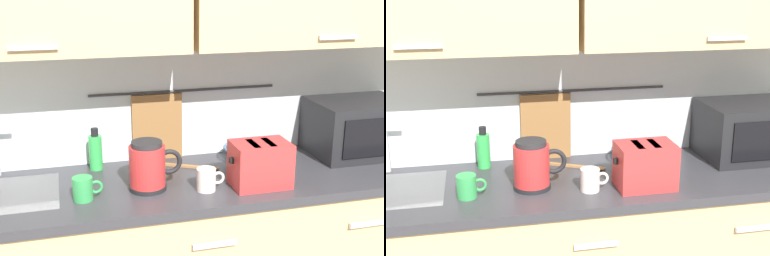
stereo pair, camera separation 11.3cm
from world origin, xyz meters
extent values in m
cube|color=#B7B7BC|center=(0.00, -0.01, 0.74)|extent=(0.18, 0.02, 0.02)
cube|color=#B7B7BC|center=(0.69, -0.01, 0.74)|extent=(0.18, 0.02, 0.02)
cube|color=#333338|center=(0.00, 0.30, 0.88)|extent=(2.53, 0.63, 0.04)
cube|color=silver|center=(0.00, 0.63, 1.25)|extent=(3.70, 0.06, 2.50)
cube|color=silver|center=(0.00, 0.59, 1.18)|extent=(2.50, 0.01, 0.55)
cube|color=#B7B7BC|center=(-0.63, 0.26, 1.50)|extent=(0.18, 0.01, 0.02)
cube|color=#B7B7BC|center=(0.63, 0.26, 1.50)|extent=(0.18, 0.01, 0.02)
cylinder|color=#333338|center=(0.03, 0.58, 1.23)|extent=(0.90, 0.01, 0.01)
cube|color=olive|center=(-0.11, 0.58, 1.05)|extent=(0.24, 0.02, 0.34)
cylinder|color=#B2B5BA|center=(-0.84, 0.55, 1.01)|extent=(0.03, 0.03, 0.22)
cube|color=#B2B5BA|center=(-0.80, 0.55, 1.10)|extent=(0.07, 0.02, 0.01)
cube|color=black|center=(0.87, 0.41, 1.04)|extent=(0.46, 0.34, 0.27)
cube|color=black|center=(0.83, 0.24, 1.04)|extent=(0.29, 0.01, 0.18)
cylinder|color=black|center=(-0.22, 0.23, 0.91)|extent=(0.16, 0.16, 0.02)
cylinder|color=red|center=(-0.22, 0.23, 1.00)|extent=(0.15, 0.15, 0.17)
cylinder|color=#262628|center=(-0.22, 0.23, 1.10)|extent=(0.13, 0.13, 0.02)
torus|color=black|center=(-0.13, 0.23, 1.01)|extent=(0.11, 0.02, 0.11)
cylinder|color=green|center=(-0.41, 0.51, 0.98)|extent=(0.06, 0.06, 0.16)
cylinder|color=black|center=(-0.41, 0.51, 1.08)|extent=(0.03, 0.03, 0.04)
cylinder|color=green|center=(-0.49, 0.19, 0.95)|extent=(0.08, 0.08, 0.09)
torus|color=green|center=(-0.43, 0.19, 0.95)|extent=(0.06, 0.01, 0.06)
cylinder|color=#4C7093|center=(0.29, 0.43, 0.94)|extent=(0.17, 0.17, 0.07)
torus|color=#4C7093|center=(0.29, 0.43, 0.97)|extent=(0.21, 0.21, 0.01)
cube|color=red|center=(0.25, 0.15, 1.00)|extent=(0.24, 0.17, 0.19)
cube|color=black|center=(0.21, 0.15, 1.08)|extent=(0.03, 0.12, 0.01)
cube|color=black|center=(0.28, 0.15, 1.08)|extent=(0.03, 0.12, 0.01)
cube|color=black|center=(0.12, 0.15, 1.02)|extent=(0.02, 0.02, 0.02)
cylinder|color=silver|center=(0.01, 0.16, 0.95)|extent=(0.08, 0.08, 0.09)
torus|color=silver|center=(0.06, 0.16, 0.95)|extent=(0.06, 0.01, 0.06)
cube|color=#9E7042|center=(-0.01, 0.44, 0.91)|extent=(0.20, 0.12, 0.01)
ellipsoid|color=#9E7042|center=(0.11, 0.37, 0.91)|extent=(0.07, 0.06, 0.01)
camera|label=1|loc=(-0.54, -1.71, 1.76)|focal=47.61mm
camera|label=2|loc=(-0.43, -1.74, 1.76)|focal=47.61mm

